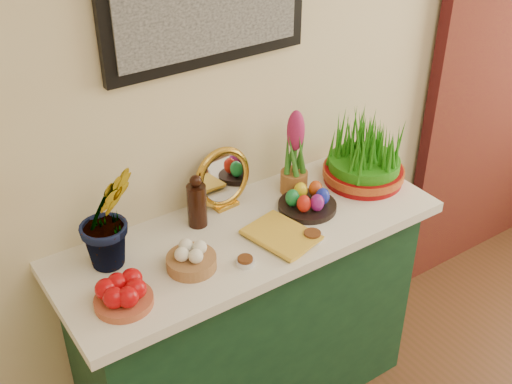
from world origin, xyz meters
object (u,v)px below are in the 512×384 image
Objects in this scene: sideboard at (249,325)px; mirror at (223,179)px; book at (264,246)px; hyacinth_green at (106,202)px; wheatgrass_sabzeh at (365,155)px.

mirror is at bearing 87.22° from sideboard.
sideboard is 5.50× the size of book.
hyacinth_green is 1.03m from wheatgrass_sabzeh.
book is at bearing -100.69° from sideboard.
hyacinth_green reaches higher than sideboard.
hyacinth_green reaches higher than book.
mirror is (0.01, 0.18, 0.58)m from sideboard.
book reaches higher than sideboard.
book is at bearing -96.20° from mirror.
sideboard is at bearing -92.78° from mirror.
hyacinth_green is 1.99× the size of book.
hyacinth_green is at bearing 175.98° from wheatgrass_sabzeh.
wheatgrass_sabzeh is at bearing -16.01° from mirror.
sideboard is 5.43× the size of mirror.
sideboard is 0.85m from hyacinth_green.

